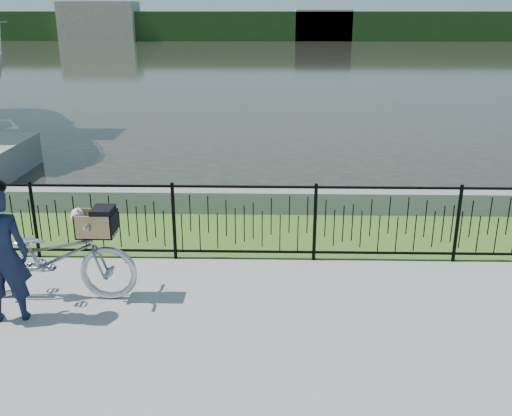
{
  "coord_description": "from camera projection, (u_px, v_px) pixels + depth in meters",
  "views": [
    {
      "loc": [
        0.35,
        -5.93,
        3.45
      ],
      "look_at": [
        0.18,
        1.0,
        1.0
      ],
      "focal_mm": 40.0,
      "sensor_mm": 36.0,
      "label": 1
    }
  ],
  "objects": [
    {
      "name": "ground",
      "position": [
        239.0,
        315.0,
        6.75
      ],
      "size": [
        120.0,
        120.0,
        0.0
      ],
      "primitive_type": "plane",
      "color": "gray",
      "rests_on": "ground"
    },
    {
      "name": "grass_strip",
      "position": [
        247.0,
        233.0,
        9.2
      ],
      "size": [
        60.0,
        2.0,
        0.01
      ],
      "primitive_type": "cube",
      "color": "#3F661F",
      "rests_on": "ground"
    },
    {
      "name": "water",
      "position": [
        265.0,
        62.0,
        37.85
      ],
      "size": [
        120.0,
        120.0,
        0.0
      ],
      "primitive_type": "plane",
      "color": "#28271F",
      "rests_on": "ground"
    },
    {
      "name": "quay_wall",
      "position": [
        249.0,
        202.0,
        10.08
      ],
      "size": [
        60.0,
        0.3,
        0.4
      ],
      "primitive_type": "cube",
      "color": "gray",
      "rests_on": "ground"
    },
    {
      "name": "fence",
      "position": [
        244.0,
        222.0,
        8.07
      ],
      "size": [
        14.0,
        0.06,
        1.15
      ],
      "primitive_type": null,
      "color": "black",
      "rests_on": "ground"
    },
    {
      "name": "far_treeline",
      "position": [
        267.0,
        26.0,
        62.8
      ],
      "size": [
        120.0,
        6.0,
        3.0
      ],
      "primitive_type": "cube",
      "color": "#213F18",
      "rests_on": "ground"
    },
    {
      "name": "far_building_left",
      "position": [
        100.0,
        21.0,
        61.16
      ],
      "size": [
        8.0,
        4.0,
        4.0
      ],
      "primitive_type": "cube",
      "color": "#A29782",
      "rests_on": "ground"
    },
    {
      "name": "far_building_right",
      "position": [
        323.0,
        25.0,
        61.22
      ],
      "size": [
        6.0,
        3.0,
        3.2
      ],
      "primitive_type": "cube",
      "color": "#A29782",
      "rests_on": "ground"
    },
    {
      "name": "bicycle_rig",
      "position": [
        53.0,
        257.0,
        6.99
      ],
      "size": [
        2.08,
        0.73,
        1.22
      ],
      "color": "#AAAFB6",
      "rests_on": "ground"
    },
    {
      "name": "cyclist",
      "position": [
        1.0,
        253.0,
        6.4
      ],
      "size": [
        0.67,
        0.52,
        1.69
      ],
      "color": "black",
      "rests_on": "ground"
    }
  ]
}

